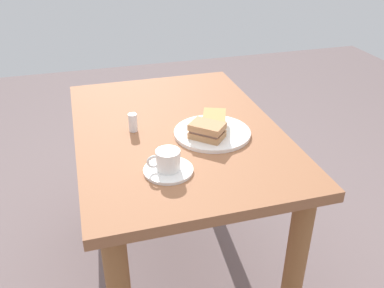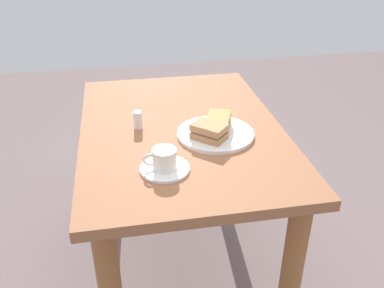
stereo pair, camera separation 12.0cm
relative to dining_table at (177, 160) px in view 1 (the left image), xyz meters
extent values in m
plane|color=#705E5E|center=(0.00, 0.00, -0.62)|extent=(6.00, 6.00, 0.00)
cube|color=#935B3B|center=(0.00, 0.00, 0.13)|extent=(1.09, 0.76, 0.04)
cylinder|color=#935C33|center=(-0.47, -0.30, -0.25)|extent=(0.07, 0.07, 0.73)
cylinder|color=#935C33|center=(-0.47, 0.30, -0.25)|extent=(0.07, 0.07, 0.73)
cylinder|color=#935C33|center=(0.47, 0.30, -0.25)|extent=(0.07, 0.07, 0.73)
cylinder|color=white|center=(0.09, 0.11, 0.15)|extent=(0.28, 0.28, 0.01)
cube|color=tan|center=(0.07, 0.13, 0.17)|extent=(0.15, 0.12, 0.02)
cube|color=olive|center=(0.07, 0.13, 0.19)|extent=(0.13, 0.11, 0.01)
cube|color=tan|center=(0.07, 0.13, 0.20)|extent=(0.15, 0.12, 0.02)
cube|color=#B17C4F|center=(0.13, 0.08, 0.17)|extent=(0.14, 0.14, 0.02)
cube|color=#7F5B4D|center=(0.13, 0.08, 0.19)|extent=(0.13, 0.13, 0.01)
cube|color=tan|center=(0.13, 0.08, 0.21)|extent=(0.14, 0.14, 0.02)
cylinder|color=white|center=(0.29, -0.10, 0.15)|extent=(0.16, 0.16, 0.01)
cylinder|color=white|center=(0.29, -0.10, 0.19)|extent=(0.08, 0.08, 0.07)
cylinder|color=#9D7856|center=(0.29, -0.10, 0.22)|extent=(0.07, 0.07, 0.01)
torus|color=white|center=(0.29, -0.14, 0.19)|extent=(0.01, 0.05, 0.05)
cube|color=silver|center=(0.19, -0.09, 0.16)|extent=(0.08, 0.01, 0.00)
ellipsoid|color=silver|center=(0.24, -0.09, 0.16)|extent=(0.03, 0.02, 0.01)
cylinder|color=silver|center=(-0.02, -0.16, 0.18)|extent=(0.03, 0.03, 0.07)
camera|label=1|loc=(1.38, -0.33, 0.88)|focal=39.03mm
camera|label=2|loc=(1.41, -0.21, 0.88)|focal=39.03mm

